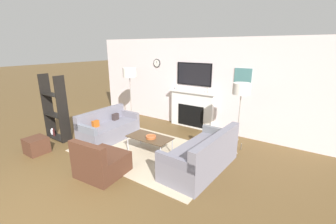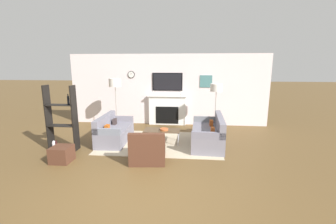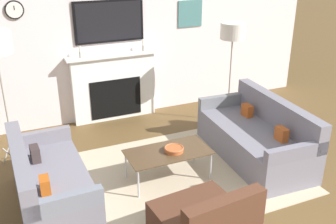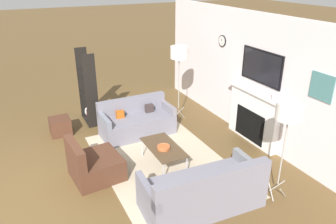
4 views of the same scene
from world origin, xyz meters
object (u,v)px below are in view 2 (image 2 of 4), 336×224
at_px(couch_left, 114,132).
at_px(armchair, 148,151).
at_px(shelf_unit, 62,121).
at_px(ottoman, 62,154).
at_px(decorative_bowl, 164,129).
at_px(floor_lamp_left, 115,83).
at_px(coffee_table, 162,131).
at_px(floor_lamp_right, 216,88).
at_px(couch_right, 209,135).

bearing_deg(couch_left, armchair, -45.66).
bearing_deg(shelf_unit, ottoman, -63.43).
xyz_separation_m(armchair, ottoman, (-2.04, -0.25, -0.06)).
distance_m(decorative_bowl, floor_lamp_left, 2.57).
xyz_separation_m(couch_left, floor_lamp_left, (-0.31, 1.24, 1.37)).
height_order(armchair, coffee_table, armchair).
height_order(couch_left, shelf_unit, shelf_unit).
bearing_deg(coffee_table, floor_lamp_right, 37.11).
distance_m(floor_lamp_right, shelf_unit, 4.80).
height_order(armchair, ottoman, armchair).
xyz_separation_m(couch_right, floor_lamp_left, (-3.15, 1.24, 1.37)).
relative_size(armchair, ottoman, 2.01).
bearing_deg(armchair, decorative_bowl, 78.69).
bearing_deg(couch_left, floor_lamp_left, 104.09).
distance_m(armchair, coffee_table, 1.31).
bearing_deg(decorative_bowl, floor_lamp_right, 38.88).
xyz_separation_m(coffee_table, ottoman, (-2.23, -1.54, -0.19)).
distance_m(couch_right, shelf_unit, 4.09).
height_order(decorative_bowl, shelf_unit, shelf_unit).
bearing_deg(couch_right, ottoman, -156.52).
bearing_deg(couch_right, shelf_unit, -168.92).
relative_size(couch_left, decorative_bowl, 6.65).
xyz_separation_m(couch_right, floor_lamp_right, (0.31, 1.24, 1.22)).
xyz_separation_m(couch_left, ottoman, (-0.76, -1.56, -0.10)).
distance_m(coffee_table, shelf_unit, 2.76).
relative_size(floor_lamp_right, ottoman, 3.73).
relative_size(armchair, decorative_bowl, 3.69).
xyz_separation_m(couch_left, floor_lamp_right, (3.15, 1.24, 1.23)).
height_order(couch_right, decorative_bowl, couch_right).
distance_m(armchair, ottoman, 2.06).
bearing_deg(decorative_bowl, coffee_table, 156.46).
xyz_separation_m(armchair, floor_lamp_right, (1.86, 2.56, 1.26)).
relative_size(floor_lamp_left, shelf_unit, 1.04).
xyz_separation_m(couch_left, armchair, (1.29, -1.32, -0.03)).
distance_m(floor_lamp_left, shelf_unit, 2.35).
xyz_separation_m(armchair, decorative_bowl, (0.25, 1.26, 0.18)).
distance_m(decorative_bowl, shelf_unit, 2.81).
xyz_separation_m(coffee_table, shelf_unit, (-2.62, -0.76, 0.43)).
xyz_separation_m(floor_lamp_right, shelf_unit, (-4.29, -2.02, -0.71)).
height_order(couch_right, shelf_unit, shelf_unit).
relative_size(couch_left, ottoman, 3.63).
xyz_separation_m(shelf_unit, ottoman, (0.39, -0.78, -0.62)).
bearing_deg(armchair, shelf_unit, 167.62).
bearing_deg(floor_lamp_left, decorative_bowl, -35.05).
bearing_deg(shelf_unit, coffee_table, 16.12).
bearing_deg(coffee_table, ottoman, -145.38).
relative_size(couch_right, coffee_table, 1.81).
bearing_deg(armchair, floor_lamp_left, 121.99).
relative_size(couch_left, floor_lamp_right, 0.97).
distance_m(coffee_table, ottoman, 2.71).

